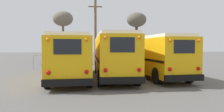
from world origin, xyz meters
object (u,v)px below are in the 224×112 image
at_px(bare_tree_1, 137,21).
at_px(school_bus_1, 113,54).
at_px(school_bus_0, 70,55).
at_px(school_bus_2, 150,55).
at_px(bare_tree_0, 63,19).
at_px(utility_pole, 95,31).

bearing_deg(bare_tree_1, school_bus_1, -110.58).
bearing_deg(school_bus_0, school_bus_1, -8.62).
xyz_separation_m(school_bus_2, bare_tree_1, (2.97, 15.31, 4.50)).
distance_m(school_bus_1, bare_tree_0, 22.14).
height_order(school_bus_1, bare_tree_1, bare_tree_1).
bearing_deg(bare_tree_0, bare_tree_1, -23.08).
xyz_separation_m(school_bus_1, bare_tree_0, (-5.06, 20.95, 5.07)).
bearing_deg(school_bus_0, utility_pole, 77.32).
distance_m(utility_pole, bare_tree_0, 9.73).
height_order(utility_pole, bare_tree_1, utility_pole).
distance_m(school_bus_0, bare_tree_0, 21.20).
distance_m(school_bus_2, bare_tree_0, 22.26).
bearing_deg(utility_pole, bare_tree_1, 27.99).
height_order(school_bus_1, school_bus_2, school_bus_1).
height_order(bare_tree_0, bare_tree_1, bare_tree_0).
bearing_deg(bare_tree_0, school_bus_1, -76.43).
bearing_deg(school_bus_2, school_bus_1, -164.06).
relative_size(utility_pole, bare_tree_0, 1.05).
height_order(school_bus_2, bare_tree_1, bare_tree_1).
height_order(school_bus_0, bare_tree_1, bare_tree_1).
bearing_deg(bare_tree_1, utility_pole, -152.01).
distance_m(school_bus_2, bare_tree_1, 16.23).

